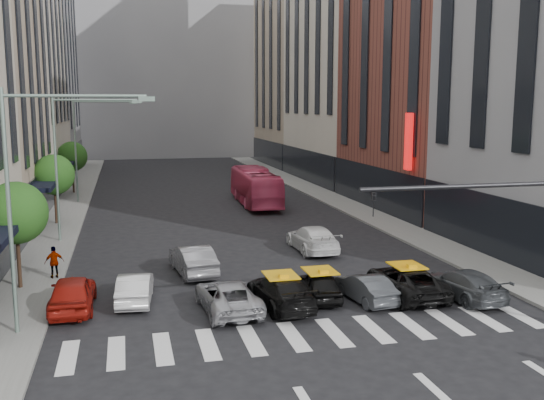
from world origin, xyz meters
TOP-DOWN VIEW (x-y plane):
  - ground at (0.00, 0.00)m, footprint 160.00×160.00m
  - sidewalk_left at (-11.50, 30.00)m, footprint 3.00×96.00m
  - sidewalk_right at (11.50, 30.00)m, footprint 3.00×96.00m
  - building_left_c at (-17.00, 46.00)m, footprint 8.00×20.00m
  - building_left_d at (-17.00, 65.00)m, footprint 8.00×18.00m
  - building_right_b at (17.00, 27.00)m, footprint 8.00×18.00m
  - building_right_c at (17.00, 46.00)m, footprint 8.00×20.00m
  - building_right_d at (17.00, 65.00)m, footprint 8.00×18.00m
  - building_far at (0.00, 85.00)m, footprint 30.00×10.00m
  - tree_near at (-11.80, 10.00)m, footprint 2.88×2.88m
  - tree_mid at (-11.80, 26.00)m, footprint 2.88×2.88m
  - tree_far at (-11.80, 42.00)m, footprint 2.88×2.88m
  - streetlamp_near at (-10.04, 4.00)m, footprint 5.38×0.25m
  - streetlamp_mid at (-10.04, 20.00)m, footprint 5.38×0.25m
  - streetlamp_far at (-10.04, 36.00)m, footprint 5.38×0.25m
  - liberty_sign at (12.60, 20.00)m, footprint 0.30×0.70m
  - car_red at (-9.20, 6.50)m, footprint 1.85×4.45m
  - car_white_front at (-6.64, 6.95)m, footprint 1.76×4.09m
  - car_silver at (-2.90, 4.81)m, footprint 2.48×4.81m
  - taxi_left at (-0.61, 4.87)m, footprint 2.40×4.90m
  - taxi_center at (1.34, 5.50)m, footprint 1.86×3.83m
  - car_grey_mid at (3.18, 4.71)m, footprint 1.77×3.85m
  - taxi_right at (5.24, 4.93)m, footprint 2.37×5.05m
  - car_grey_curb at (7.57, 4.04)m, footprint 2.35×4.73m
  - car_row2_left at (-3.69, 10.87)m, footprint 2.18×4.78m
  - car_row2_right at (3.73, 14.16)m, footprint 2.17×5.21m
  - bus at (4.02, 31.53)m, footprint 2.92×11.30m
  - pedestrian_far at (-10.40, 11.26)m, footprint 0.99×0.63m

SIDE VIEW (x-z plane):
  - ground at x=0.00m, z-range 0.00..0.00m
  - sidewalk_left at x=-11.50m, z-range 0.00..0.15m
  - sidewalk_right at x=11.50m, z-range 0.00..0.15m
  - car_grey_mid at x=3.18m, z-range 0.00..1.22m
  - taxi_center at x=1.34m, z-range 0.00..1.26m
  - car_silver at x=-2.90m, z-range 0.00..1.30m
  - car_white_front at x=-6.64m, z-range 0.00..1.31m
  - car_grey_curb at x=7.57m, z-range 0.00..1.32m
  - taxi_left at x=-0.61m, z-range 0.00..1.37m
  - taxi_right at x=5.24m, z-range 0.00..1.40m
  - car_row2_right at x=3.73m, z-range 0.00..1.50m
  - car_red at x=-9.20m, z-range 0.00..1.51m
  - car_row2_left at x=-3.69m, z-range 0.00..1.52m
  - pedestrian_far at x=-10.40m, z-range 0.15..1.72m
  - bus at x=4.02m, z-range 0.00..3.13m
  - tree_near at x=-11.80m, z-range 1.18..6.13m
  - tree_mid at x=-11.80m, z-range 1.18..6.13m
  - tree_far at x=-11.80m, z-range 1.18..6.13m
  - streetlamp_near at x=-10.04m, z-range 1.40..10.40m
  - streetlamp_mid at x=-10.04m, z-range 1.40..10.40m
  - streetlamp_far at x=-10.04m, z-range 1.40..10.40m
  - liberty_sign at x=12.60m, z-range 4.00..8.00m
  - building_right_b at x=17.00m, z-range 0.00..26.00m
  - building_right_d at x=17.00m, z-range 0.00..28.00m
  - building_left_d at x=-17.00m, z-range 0.00..30.00m
  - building_left_c at x=-17.00m, z-range 0.00..36.00m
  - building_far at x=0.00m, z-range 0.00..36.00m
  - building_right_c at x=17.00m, z-range 0.00..40.00m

